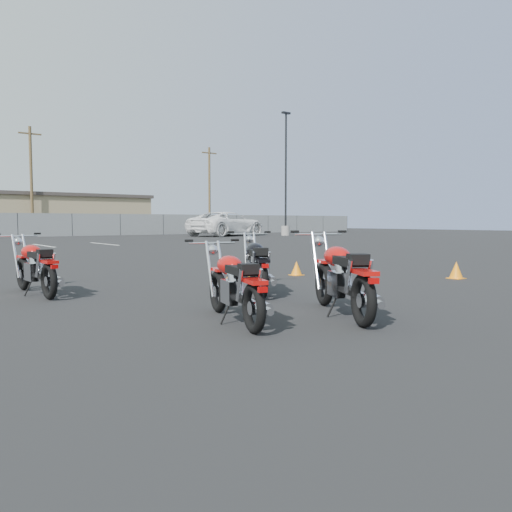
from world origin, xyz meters
TOP-DOWN VIEW (x-y plane):
  - ground at (0.00, 0.00)m, footprint 120.00×120.00m
  - motorcycle_front_red at (-2.42, 3.02)m, footprint 0.78×2.01m
  - motorcycle_second_black at (0.55, 1.04)m, footprint 1.38×1.95m
  - motorcycle_third_red at (-1.12, -0.73)m, footprint 0.95×1.92m
  - motorcycle_rear_red at (0.19, -1.21)m, footprint 1.40×2.07m
  - training_cone_near at (2.88, 2.64)m, footprint 0.26×0.26m
  - training_cone_far at (5.08, 0.16)m, footprint 0.30×0.30m
  - training_cone_extra at (0.85, 2.27)m, footprint 0.23×0.23m
  - light_pole_east at (22.54, 25.86)m, footprint 0.80×0.70m
  - tan_building_east at (10.00, 44.00)m, footprint 14.40×9.40m
  - utility_pole_c at (6.00, 39.00)m, footprint 1.80×0.24m
  - utility_pole_d at (24.00, 40.00)m, footprint 1.80×0.24m
  - white_van at (18.08, 27.95)m, footprint 5.31×8.61m

SIDE VIEW (x-z plane):
  - ground at x=0.00m, z-range 0.00..0.00m
  - training_cone_extra at x=0.85m, z-range 0.00..0.27m
  - training_cone_near at x=2.88m, z-range 0.00..0.31m
  - training_cone_far at x=5.08m, z-range 0.00..0.35m
  - motorcycle_third_red at x=-1.12m, z-range -0.04..0.90m
  - motorcycle_front_red at x=-2.42m, z-range -0.04..0.94m
  - motorcycle_second_black at x=0.55m, z-range -0.05..0.96m
  - motorcycle_rear_red at x=0.19m, z-range -0.05..1.01m
  - white_van at x=18.08m, z-range 0.00..3.05m
  - tan_building_east at x=10.00m, z-range 0.01..3.71m
  - light_pole_east at x=22.54m, z-range -2.43..7.63m
  - utility_pole_c at x=6.00m, z-range 0.19..9.19m
  - utility_pole_d at x=24.00m, z-range 0.19..9.19m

